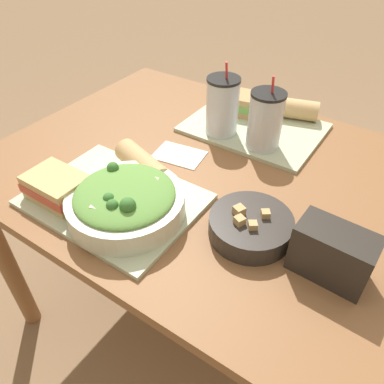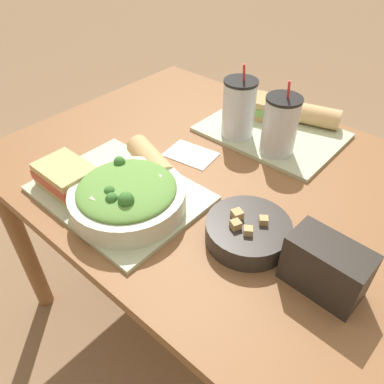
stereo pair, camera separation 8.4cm
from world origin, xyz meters
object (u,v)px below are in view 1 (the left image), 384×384
baguette_near (143,164)px  drink_cup_red (265,122)px  baguette_far (292,108)px  chip_bag (332,253)px  soup_bowl (250,226)px  napkin_folded (179,155)px  sandwich_far (244,103)px  salad_bowl (126,201)px  drink_cup_dark (222,108)px  sandwich_near (57,186)px

baguette_near → drink_cup_red: drink_cup_red is taller
baguette_far → chip_bag: size_ratio=1.19×
soup_bowl → napkin_folded: (-0.32, 0.17, -0.03)m
baguette_near → sandwich_far: bearing=11.0°
baguette_near → baguette_far: size_ratio=1.01×
sandwich_far → drink_cup_red: (0.15, -0.16, 0.05)m
napkin_folded → chip_bag: bearing=-19.5°
soup_bowl → baguette_near: baguette_near is taller
salad_bowl → drink_cup_dark: bearing=90.8°
baguette_far → chip_bag: (0.31, -0.56, 0.01)m
salad_bowl → soup_bowl: (0.27, 0.11, -0.02)m
soup_bowl → sandwich_near: (-0.46, -0.16, 0.02)m
napkin_folded → baguette_far: bearing=63.7°
baguette_near → soup_bowl: bearing=-77.0°
drink_cup_dark → drink_cup_red: 0.14m
drink_cup_dark → chip_bag: drink_cup_dark is taller
chip_bag → napkin_folded: (-0.50, 0.18, -0.06)m
baguette_far → drink_cup_red: (-0.00, -0.21, 0.05)m
salad_bowl → drink_cup_dark: drink_cup_dark is taller
soup_bowl → chip_bag: (0.18, -0.01, 0.03)m
sandwich_far → napkin_folded: size_ratio=0.98×
napkin_folded → sandwich_far: bearing=83.1°
salad_bowl → sandwich_near: size_ratio=1.83×
drink_cup_dark → baguette_far: bearing=55.6°
sandwich_far → napkin_folded: 0.33m
sandwich_far → drink_cup_red: bearing=-57.4°
soup_bowl → drink_cup_red: drink_cup_red is taller
sandwich_near → chip_bag: bearing=13.8°
sandwich_far → drink_cup_red: drink_cup_red is taller
salad_bowl → chip_bag: (0.45, 0.11, 0.01)m
sandwich_near → baguette_near: bearing=59.2°
salad_bowl → chip_bag: chip_bag is taller
sandwich_near → baguette_far: (0.32, 0.71, 0.00)m
drink_cup_red → napkin_folded: drink_cup_red is taller
soup_bowl → baguette_near: 0.34m
sandwich_far → chip_bag: bearing=-57.9°
baguette_near → napkin_folded: baguette_near is taller
salad_bowl → sandwich_far: (-0.01, 0.61, -0.01)m
sandwich_far → drink_cup_dark: size_ratio=0.68×
sandwich_far → chip_bag: size_ratio=0.99×
baguette_near → drink_cup_red: 0.38m
sandwich_near → soup_bowl: bearing=19.7°
baguette_far → napkin_folded: 0.43m
baguette_near → drink_cup_dark: 0.32m
baguette_far → drink_cup_dark: bearing=129.8°
salad_bowl → sandwich_far: size_ratio=1.79×
drink_cup_red → soup_bowl: bearing=-68.5°
salad_bowl → chip_bag: bearing=13.1°
baguette_near → baguette_far: (0.21, 0.52, 0.00)m
drink_cup_dark → chip_bag: size_ratio=1.44×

